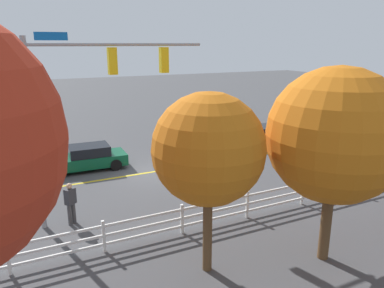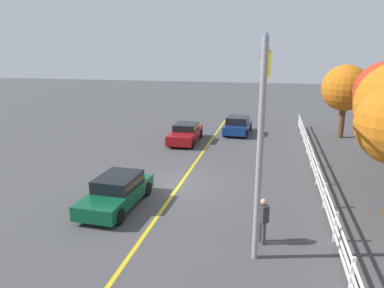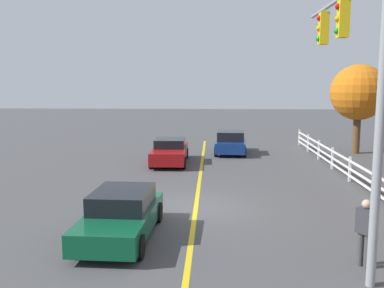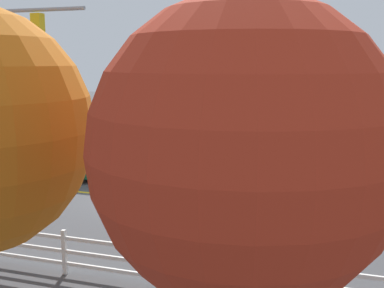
{
  "view_description": "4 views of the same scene",
  "coord_description": "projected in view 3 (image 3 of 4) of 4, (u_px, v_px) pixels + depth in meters",
  "views": [
    {
      "loc": [
        6.45,
        18.09,
        6.82
      ],
      "look_at": [
        -2.58,
        -0.27,
        1.22
      ],
      "focal_mm": 34.43,
      "sensor_mm": 36.0,
      "label": 1
    },
    {
      "loc": [
        16.59,
        4.37,
        6.7
      ],
      "look_at": [
        -3.54,
        -0.16,
        1.23
      ],
      "focal_mm": 33.3,
      "sensor_mm": 36.0,
      "label": 2
    },
    {
      "loc": [
        15.05,
        0.58,
        4.45
      ],
      "look_at": [
        -3.05,
        -0.29,
        1.88
      ],
      "focal_mm": 40.16,
      "sensor_mm": 36.0,
      "label": 3
    },
    {
      "loc": [
        -8.05,
        16.58,
        5.25
      ],
      "look_at": [
        -2.58,
        -0.35,
        2.19
      ],
      "focal_mm": 44.61,
      "sensor_mm": 36.0,
      "label": 4
    }
  ],
  "objects": [
    {
      "name": "ground_plane",
      "position": [
        196.0,
        207.0,
        15.54
      ],
      "size": [
        120.0,
        120.0,
        0.0
      ],
      "primitive_type": "plane",
      "color": "#444447"
    },
    {
      "name": "lane_center_stripe",
      "position": [
        199.0,
        182.0,
        19.49
      ],
      "size": [
        28.0,
        0.16,
        0.01
      ],
      "primitive_type": "cube",
      "color": "gold",
      "rests_on": "ground_plane"
    },
    {
      "name": "signal_assembly",
      "position": [
        353.0,
        60.0,
        10.75
      ],
      "size": [
        6.77,
        0.37,
        7.2
      ],
      "color": "gray",
      "rests_on": "ground_plane"
    },
    {
      "name": "car_0",
      "position": [
        121.0,
        215.0,
        12.48
      ],
      "size": [
        4.46,
        2.02,
        1.36
      ],
      "rotation": [
        0.0,
        0.0,
        6.25
      ],
      "color": "#0C4C2D",
      "rests_on": "ground_plane"
    },
    {
      "name": "car_1",
      "position": [
        231.0,
        143.0,
        27.36
      ],
      "size": [
        4.04,
        2.12,
        1.45
      ],
      "rotation": [
        0.0,
        0.0,
        3.08
      ],
      "color": "navy",
      "rests_on": "ground_plane"
    },
    {
      "name": "car_2",
      "position": [
        170.0,
        152.0,
        24.02
      ],
      "size": [
        4.62,
        1.99,
        1.37
      ],
      "rotation": [
        0.0,
        0.0,
        6.3
      ],
      "color": "maroon",
      "rests_on": "ground_plane"
    },
    {
      "name": "pedestrian",
      "position": [
        365.0,
        230.0,
        10.38
      ],
      "size": [
        0.48,
        0.44,
        1.69
      ],
      "rotation": [
        0.0,
        0.0,
        5.33
      ],
      "color": "#3F3F42",
      "rests_on": "ground_plane"
    },
    {
      "name": "white_rail_fence",
      "position": [
        361.0,
        175.0,
        18.1
      ],
      "size": [
        26.1,
        0.1,
        1.15
      ],
      "color": "white",
      "rests_on": "ground_plane"
    },
    {
      "name": "tree_0",
      "position": [
        359.0,
        93.0,
        27.02
      ],
      "size": [
        3.51,
        3.51,
        5.65
      ],
      "color": "brown",
      "rests_on": "ground_plane"
    }
  ]
}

